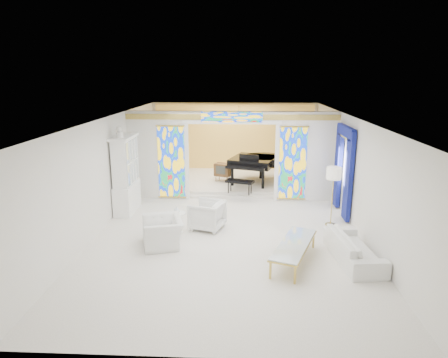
# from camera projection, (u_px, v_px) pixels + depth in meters

# --- Properties ---
(floor) EXTENTS (12.00, 12.00, 0.00)m
(floor) POSITION_uv_depth(u_px,v_px,m) (229.00, 219.00, 11.84)
(floor) COLOR white
(floor) RESTS_ON ground
(ceiling) EXTENTS (7.00, 12.00, 0.02)m
(ceiling) POSITION_uv_depth(u_px,v_px,m) (230.00, 118.00, 11.07)
(ceiling) COLOR white
(ceiling) RESTS_ON wall_back
(wall_back) EXTENTS (7.00, 0.02, 3.00)m
(wall_back) POSITION_uv_depth(u_px,v_px,m) (234.00, 138.00, 17.25)
(wall_back) COLOR silver
(wall_back) RESTS_ON floor
(wall_front) EXTENTS (7.00, 0.02, 3.00)m
(wall_front) POSITION_uv_depth(u_px,v_px,m) (215.00, 268.00, 5.66)
(wall_front) COLOR silver
(wall_front) RESTS_ON floor
(wall_left) EXTENTS (0.02, 12.00, 3.00)m
(wall_left) POSITION_uv_depth(u_px,v_px,m) (110.00, 169.00, 11.62)
(wall_left) COLOR silver
(wall_left) RESTS_ON floor
(wall_right) EXTENTS (0.02, 12.00, 3.00)m
(wall_right) POSITION_uv_depth(u_px,v_px,m) (353.00, 171.00, 11.29)
(wall_right) COLOR silver
(wall_right) RESTS_ON floor
(partition_wall) EXTENTS (7.00, 0.22, 3.00)m
(partition_wall) POSITION_uv_depth(u_px,v_px,m) (232.00, 152.00, 13.34)
(partition_wall) COLOR silver
(partition_wall) RESTS_ON floor
(stained_glass_left) EXTENTS (0.90, 0.04, 2.40)m
(stained_glass_left) POSITION_uv_depth(u_px,v_px,m) (171.00, 162.00, 13.42)
(stained_glass_left) COLOR gold
(stained_glass_left) RESTS_ON partition_wall
(stained_glass_right) EXTENTS (0.90, 0.04, 2.40)m
(stained_glass_right) POSITION_uv_depth(u_px,v_px,m) (293.00, 163.00, 13.24)
(stained_glass_right) COLOR gold
(stained_glass_right) RESTS_ON partition_wall
(stained_glass_transom) EXTENTS (2.00, 0.04, 0.34)m
(stained_glass_transom) POSITION_uv_depth(u_px,v_px,m) (232.00, 117.00, 12.94)
(stained_glass_transom) COLOR gold
(stained_glass_transom) RESTS_ON partition_wall
(alcove_platform) EXTENTS (6.80, 3.80, 0.18)m
(alcove_platform) POSITION_uv_depth(u_px,v_px,m) (233.00, 181.00, 15.77)
(alcove_platform) COLOR white
(alcove_platform) RESTS_ON floor
(gold_curtain_back) EXTENTS (6.70, 0.10, 2.90)m
(gold_curtain_back) POSITION_uv_depth(u_px,v_px,m) (234.00, 138.00, 17.13)
(gold_curtain_back) COLOR gold
(gold_curtain_back) RESTS_ON wall_back
(chandelier) EXTENTS (0.48, 0.48, 0.30)m
(chandelier) POSITION_uv_depth(u_px,v_px,m) (239.00, 118.00, 15.04)
(chandelier) COLOR gold
(chandelier) RESTS_ON ceiling
(blue_drapes) EXTENTS (0.14, 1.85, 2.65)m
(blue_drapes) POSITION_uv_depth(u_px,v_px,m) (344.00, 163.00, 11.95)
(blue_drapes) COLOR navy
(blue_drapes) RESTS_ON wall_right
(china_cabinet) EXTENTS (0.56, 1.46, 2.72)m
(china_cabinet) POSITION_uv_depth(u_px,v_px,m) (126.00, 175.00, 12.26)
(china_cabinet) COLOR white
(china_cabinet) RESTS_ON floor
(armchair_left) EXTENTS (1.21, 1.31, 0.70)m
(armchair_left) POSITION_uv_depth(u_px,v_px,m) (163.00, 232.00, 9.96)
(armchair_left) COLOR silver
(armchair_left) RESTS_ON floor
(armchair_right) EXTENTS (1.09, 1.07, 0.79)m
(armchair_right) POSITION_uv_depth(u_px,v_px,m) (207.00, 215.00, 11.03)
(armchair_right) COLOR silver
(armchair_right) RESTS_ON floor
(sofa) EXTENTS (1.03, 2.15, 0.61)m
(sofa) POSITION_uv_depth(u_px,v_px,m) (354.00, 248.00, 9.17)
(sofa) COLOR white
(sofa) RESTS_ON floor
(side_table) EXTENTS (0.57, 0.57, 0.57)m
(side_table) POSITION_uv_depth(u_px,v_px,m) (177.00, 220.00, 10.74)
(side_table) COLOR white
(side_table) RESTS_ON floor
(vase) EXTENTS (0.20, 0.20, 0.17)m
(vase) POSITION_uv_depth(u_px,v_px,m) (177.00, 210.00, 10.67)
(vase) COLOR silver
(vase) RESTS_ON side_table
(coffee_table) EXTENTS (1.32, 2.15, 0.46)m
(coffee_table) POSITION_uv_depth(u_px,v_px,m) (294.00, 245.00, 9.04)
(coffee_table) COLOR silver
(coffee_table) RESTS_ON floor
(floor_lamp) EXTENTS (0.54, 0.54, 1.69)m
(floor_lamp) POSITION_uv_depth(u_px,v_px,m) (334.00, 176.00, 11.01)
(floor_lamp) COLOR gold
(floor_lamp) RESTS_ON floor
(grand_piano) EXTENTS (2.42, 3.07, 1.18)m
(grand_piano) POSITION_uv_depth(u_px,v_px,m) (258.00, 161.00, 15.08)
(grand_piano) COLOR black
(grand_piano) RESTS_ON alcove_platform
(tv_console) EXTENTS (0.70, 0.60, 0.69)m
(tv_console) POSITION_uv_depth(u_px,v_px,m) (223.00, 170.00, 15.25)
(tv_console) COLOR brown
(tv_console) RESTS_ON alcove_platform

